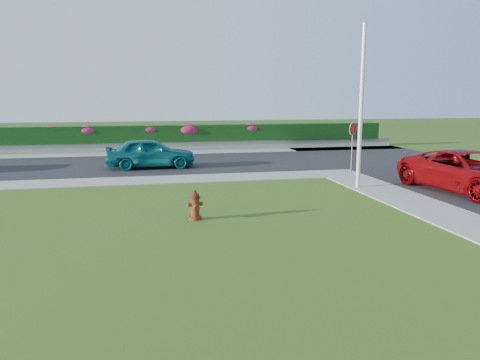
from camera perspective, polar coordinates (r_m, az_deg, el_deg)
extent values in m
plane|color=black|center=(12.08, -1.65, -7.19)|extent=(120.00, 120.00, 0.00)
cube|color=black|center=(25.77, -18.38, 1.63)|extent=(26.00, 8.00, 0.04)
cube|color=gray|center=(21.04, -22.56, -0.44)|extent=(24.00, 2.00, 0.04)
cube|color=gray|center=(22.55, 11.90, 0.78)|extent=(2.00, 2.00, 0.04)
cube|color=gray|center=(30.58, -9.88, 3.26)|extent=(34.00, 2.00, 0.04)
cube|color=gray|center=(32.04, -10.00, 4.06)|extent=(34.00, 0.40, 0.60)
cube|color=black|center=(32.06, -10.05, 5.59)|extent=(32.00, 0.90, 1.10)
cylinder|color=#4E150C|center=(13.98, -5.47, -4.63)|extent=(0.38, 0.38, 0.09)
cylinder|color=#4E150C|center=(13.90, -5.49, -3.30)|extent=(0.26, 0.26, 0.58)
cylinder|color=black|center=(13.84, -5.51, -2.13)|extent=(0.31, 0.31, 0.06)
sphere|color=black|center=(13.83, -5.51, -2.00)|extent=(0.26, 0.26, 0.26)
cylinder|color=black|center=(13.80, -5.52, -1.41)|extent=(0.08, 0.08, 0.08)
cylinder|color=#4E150C|center=(13.84, -6.17, -2.99)|extent=(0.13, 0.14, 0.12)
cylinder|color=#4E150C|center=(13.92, -4.83, -2.89)|extent=(0.13, 0.14, 0.12)
cylinder|color=#4E150C|center=(13.74, -5.32, -3.36)|extent=(0.18, 0.16, 0.17)
imported|color=maroon|center=(19.52, 26.15, 0.91)|extent=(3.33, 5.91, 1.56)
imported|color=#0D6165|center=(24.08, -10.88, 3.27)|extent=(4.49, 1.89, 1.52)
cylinder|color=silver|center=(18.93, 14.54, 8.50)|extent=(0.16, 0.16, 6.32)
cylinder|color=slate|center=(23.01, 13.49, 3.55)|extent=(0.06, 0.06, 2.14)
cylinder|color=#B60C0C|center=(22.93, 13.60, 6.09)|extent=(0.52, 0.39, 0.62)
cylinder|color=white|center=(22.93, 13.60, 6.09)|extent=(0.55, 0.40, 0.66)
ellipsoid|color=#BE2057|center=(32.41, -21.98, 5.66)|extent=(1.09, 0.70, 0.55)
ellipsoid|color=#BE2057|center=(32.10, -18.04, 5.77)|extent=(1.34, 0.86, 0.67)
ellipsoid|color=#BE2057|center=(31.93, -10.88, 6.08)|extent=(1.27, 0.82, 0.64)
ellipsoid|color=#BE2057|center=(32.08, -6.32, 6.12)|extent=(1.55, 1.00, 0.78)
ellipsoid|color=#BE2057|center=(32.79, 1.35, 6.35)|extent=(1.30, 0.83, 0.65)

